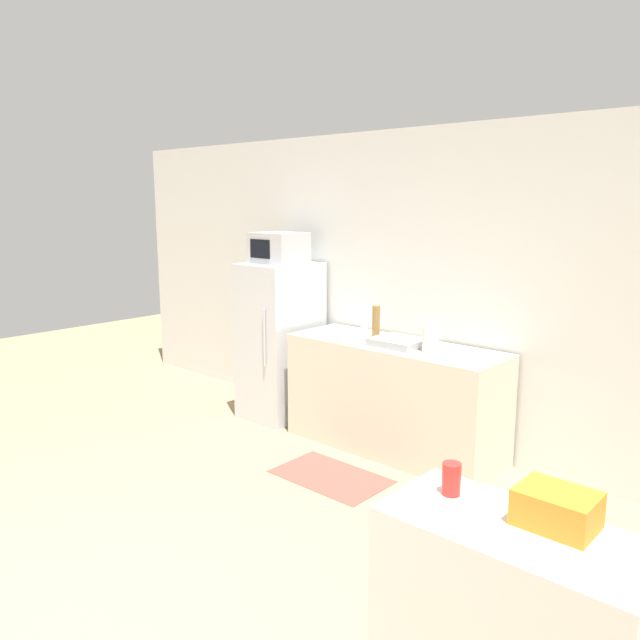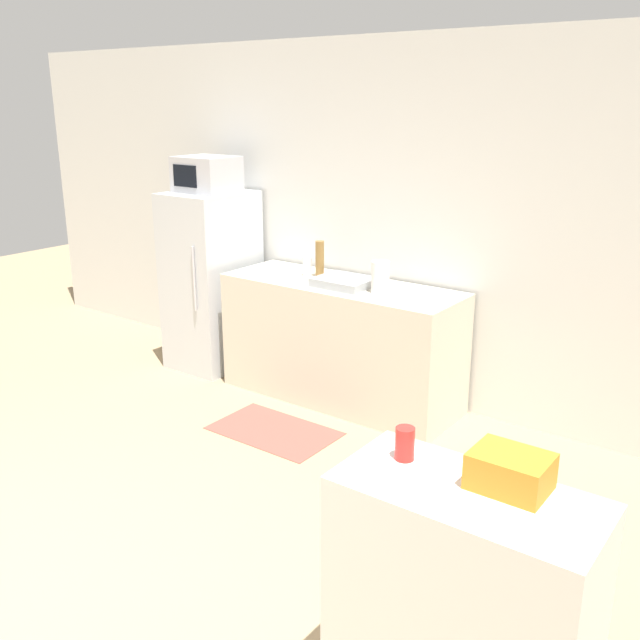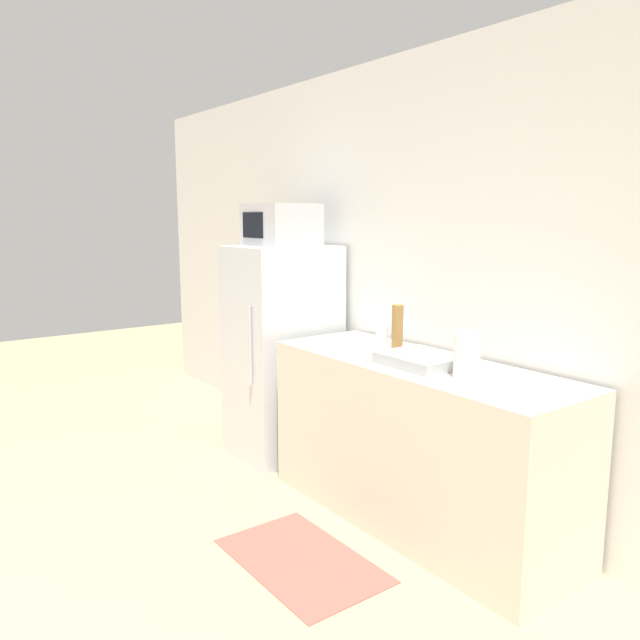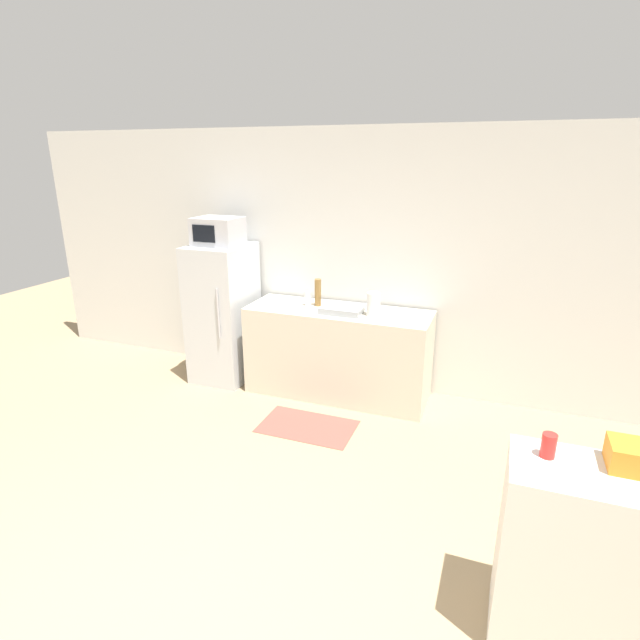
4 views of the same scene
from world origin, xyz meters
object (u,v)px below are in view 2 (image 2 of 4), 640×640
(refrigerator, at_px, (212,280))
(bottle_short, at_px, (307,266))
(basket, at_px, (510,471))
(bottle_tall, at_px, (320,259))
(microwave, at_px, (207,174))
(jar, at_px, (405,444))
(paper_towel_roll, at_px, (380,277))

(refrigerator, xyz_separation_m, bottle_short, (0.95, 0.06, 0.24))
(bottle_short, height_order, basket, basket)
(refrigerator, relative_size, bottle_tall, 5.33)
(microwave, xyz_separation_m, jar, (3.05, -2.12, -0.56))
(basket, bearing_deg, refrigerator, 148.55)
(refrigerator, relative_size, paper_towel_roll, 6.58)
(basket, xyz_separation_m, jar, (-0.37, -0.03, -0.00))
(bottle_short, xyz_separation_m, paper_towel_roll, (0.70, -0.09, 0.04))
(jar, bearing_deg, basket, 4.84)
(bottle_tall, distance_m, paper_towel_roll, 0.62)
(paper_towel_roll, bearing_deg, refrigerator, 178.91)
(refrigerator, relative_size, bottle_short, 10.02)
(refrigerator, relative_size, microwave, 3.22)
(microwave, xyz_separation_m, bottle_short, (0.95, 0.06, -0.63))
(refrigerator, xyz_separation_m, bottle_tall, (1.05, 0.09, 0.30))
(microwave, distance_m, bottle_short, 1.14)
(microwave, height_order, paper_towel_roll, microwave)
(microwave, bearing_deg, jar, -34.81)
(refrigerator, xyz_separation_m, paper_towel_roll, (1.65, -0.03, 0.28))
(bottle_short, bearing_deg, microwave, -176.29)
(paper_towel_roll, bearing_deg, bottle_tall, 168.68)
(microwave, relative_size, bottle_tall, 1.65)
(microwave, bearing_deg, paper_towel_roll, -1.05)
(jar, bearing_deg, bottle_short, 133.81)
(jar, height_order, paper_towel_roll, paper_towel_roll)
(bottle_short, bearing_deg, refrigerator, -176.36)
(bottle_short, distance_m, jar, 3.02)
(bottle_short, distance_m, basket, 3.27)
(microwave, bearing_deg, refrigerator, 73.01)
(refrigerator, xyz_separation_m, basket, (3.41, -2.09, 0.31))
(basket, bearing_deg, microwave, 148.57)
(refrigerator, distance_m, basket, 4.01)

